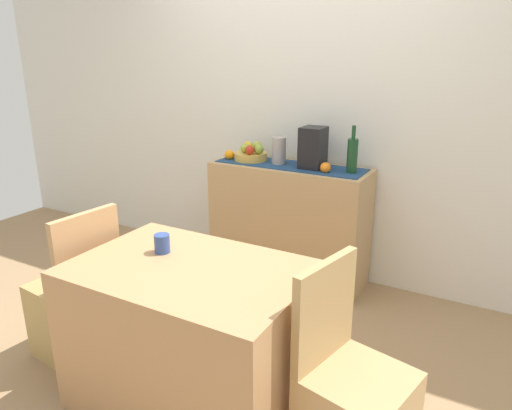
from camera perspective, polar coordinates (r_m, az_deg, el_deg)
The scene contains 18 objects.
ground_plane at distance 3.09m, azimuth -3.92°, elevation -15.49°, with size 6.40×6.40×0.02m, color #9E7C56.
room_wall_rear at distance 3.64m, azimuth 5.98°, elevation 12.51°, with size 6.40×0.06×2.70m, color silver.
sideboard_console at distance 3.60m, azimuth 3.95°, elevation -2.23°, with size 1.18×0.42×0.90m, color tan.
table_runner at distance 3.47m, azimuth 4.11°, elevation 4.80°, with size 1.11×0.32×0.01m, color navy.
fruit_bowl at distance 3.61m, azimuth -0.65°, elevation 5.89°, with size 0.25×0.25×0.06m, color gold.
apple_rear at distance 3.60m, azimuth -1.37°, elevation 6.84°, with size 0.07×0.07×0.07m, color #91A631.
apple_left at distance 3.55m, azimuth 0.35°, elevation 6.73°, with size 0.07×0.07×0.07m, color olive.
apple_front at distance 3.53m, azimuth -0.76°, elevation 6.65°, with size 0.07×0.07×0.07m, color red.
apple_upper at distance 3.68m, azimuth -0.99°, elevation 7.15°, with size 0.07×0.07×0.07m, color gold.
apple_center at distance 3.64m, azimuth 0.10°, elevation 7.07°, with size 0.08×0.08×0.08m, color #94A235.
wine_bottle at distance 3.28m, azimuth 11.54°, elevation 5.91°, with size 0.07×0.07×0.33m.
coffee_maker at distance 3.37m, azimuth 6.89°, elevation 6.84°, with size 0.16×0.18×0.30m, color black.
ceramic_vase at distance 3.49m, azimuth 2.77°, elevation 6.53°, with size 0.10×0.10×0.20m, color #9D9591.
orange_loose_near_bowl at distance 3.66m, azimuth -3.24°, elevation 6.06°, with size 0.07×0.07×0.07m, color orange.
orange_loose_end at distance 3.28m, azimuth 8.38°, elevation 4.48°, with size 0.07×0.07×0.07m, color orange.
dining_table at distance 2.42m, azimuth -7.69°, elevation -15.33°, with size 1.11×0.75×0.74m, color tan.
coffee_cup at distance 2.40m, azimuth -11.27°, elevation -4.58°, with size 0.08×0.08×0.09m, color #304A8E.
chair_near_window at distance 2.97m, azimuth -20.71°, elevation -11.95°, with size 0.44×0.44×0.90m.
Camera 1 is at (1.43, -2.15, 1.70)m, focal length 33.16 mm.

